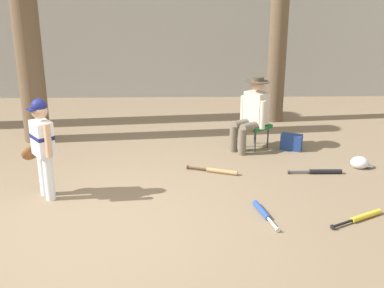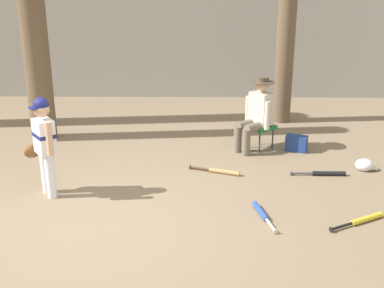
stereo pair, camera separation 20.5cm
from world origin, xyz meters
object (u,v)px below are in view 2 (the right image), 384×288
at_px(folding_stool, 260,127).
at_px(handbag_beside_stool, 296,143).
at_px(tree_near_player, 33,18).
at_px(bat_yellow_trainer, 363,220).
at_px(bat_wood_tan, 220,171).
at_px(tree_behind_spectator, 287,15).
at_px(bat_blue_youth, 262,213).
at_px(young_ballplayer, 44,141).
at_px(batting_helmet_white, 364,165).
at_px(bat_black_composite, 325,173).
at_px(seated_spectator, 257,112).

distance_m(folding_stool, handbag_beside_stool, 0.64).
bearing_deg(tree_near_player, folding_stool, -7.56).
xyz_separation_m(folding_stool, bat_yellow_trainer, (0.90, -2.56, -0.33)).
bearing_deg(bat_wood_tan, tree_behind_spectator, 64.40).
relative_size(bat_blue_youth, bat_wood_tan, 0.97).
height_order(young_ballplayer, bat_blue_youth, young_ballplayer).
bearing_deg(bat_yellow_trainer, folding_stool, 109.29).
height_order(handbag_beside_stool, bat_blue_youth, handbag_beside_stool).
height_order(bat_blue_youth, batting_helmet_white, batting_helmet_white).
xyz_separation_m(handbag_beside_stool, bat_black_composite, (0.21, -1.05, -0.10)).
height_order(tree_near_player, tree_behind_spectator, tree_near_player).
distance_m(seated_spectator, bat_wood_tan, 1.35).
height_order(folding_stool, seated_spectator, seated_spectator).
height_order(tree_near_player, handbag_beside_stool, tree_near_player).
bearing_deg(seated_spectator, batting_helmet_white, -29.86).
relative_size(seated_spectator, bat_blue_youth, 1.67).
bearing_deg(batting_helmet_white, seated_spectator, 150.14).
relative_size(young_ballplayer, bat_yellow_trainer, 1.81).
distance_m(tree_behind_spectator, bat_blue_youth, 4.62).
relative_size(bat_yellow_trainer, bat_wood_tan, 0.97).
bearing_deg(handbag_beside_stool, bat_yellow_trainer, -82.89).
distance_m(tree_near_player, handbag_beside_stool, 4.78).
relative_size(bat_yellow_trainer, batting_helmet_white, 2.27).
bearing_deg(bat_wood_tan, bat_black_composite, -2.26).
relative_size(folding_stool, batting_helmet_white, 1.77).
xyz_separation_m(tree_behind_spectator, seated_spectator, (-0.70, -1.71, -1.41)).
bearing_deg(handbag_beside_stool, bat_wood_tan, -142.41).
bearing_deg(young_ballplayer, batting_helmet_white, 11.78).
bearing_deg(young_ballplayer, tree_behind_spectator, 44.30).
relative_size(handbag_beside_stool, bat_blue_youth, 0.47).
xyz_separation_m(bat_yellow_trainer, bat_black_composite, (-0.10, 1.40, -0.00)).
bearing_deg(bat_blue_youth, handbag_beside_stool, 70.02).
xyz_separation_m(young_ballplayer, bat_yellow_trainer, (3.86, -0.71, -0.71)).
bearing_deg(seated_spectator, bat_wood_tan, -120.77).
distance_m(tree_behind_spectator, young_ballplayer, 5.18).
bearing_deg(handbag_beside_stool, bat_black_composite, -78.63).
relative_size(handbag_beside_stool, batting_helmet_white, 1.07).
height_order(seated_spectator, handbag_beside_stool, seated_spectator).
relative_size(tree_near_player, batting_helmet_white, 15.13).
relative_size(bat_blue_youth, bat_black_composite, 0.91).
xyz_separation_m(tree_behind_spectator, bat_yellow_trainer, (0.27, -4.21, -2.01)).
distance_m(handbag_beside_stool, bat_wood_tan, 1.62).
xyz_separation_m(folding_stool, bat_blue_youth, (-0.25, -2.41, -0.33)).
bearing_deg(bat_black_composite, tree_behind_spectator, 93.62).
xyz_separation_m(seated_spectator, bat_black_composite, (0.88, -1.10, -0.61)).
bearing_deg(batting_helmet_white, tree_near_player, 164.59).
xyz_separation_m(young_ballplayer, bat_wood_tan, (2.27, 0.75, -0.71)).
height_order(bat_black_composite, batting_helmet_white, batting_helmet_white).
bearing_deg(bat_yellow_trainer, seated_spectator, 111.29).
height_order(tree_near_player, batting_helmet_white, tree_near_player).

